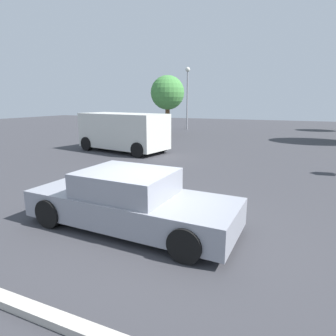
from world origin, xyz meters
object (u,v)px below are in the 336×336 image
(dog, at_px, (141,175))
(van_white, at_px, (123,131))
(sedan_foreground, at_px, (130,201))
(light_post_near, at_px, (187,87))

(dog, height_order, van_white, van_white)
(sedan_foreground, distance_m, light_post_near, 22.97)
(sedan_foreground, xyz_separation_m, light_post_near, (-6.52, 21.75, 3.46))
(sedan_foreground, height_order, light_post_near, light_post_near)
(sedan_foreground, distance_m, van_white, 9.96)
(dog, distance_m, van_white, 6.56)
(sedan_foreground, bearing_deg, van_white, 125.43)
(sedan_foreground, relative_size, van_white, 0.89)
(van_white, distance_m, light_post_near, 13.77)
(sedan_foreground, bearing_deg, light_post_near, 109.05)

